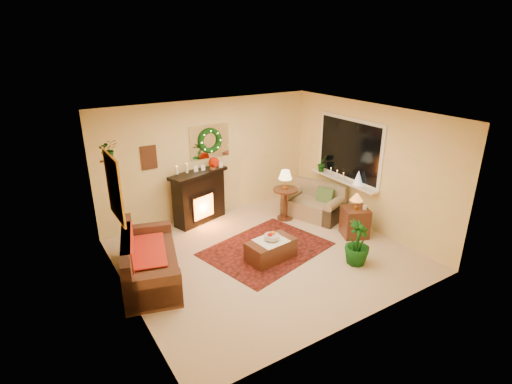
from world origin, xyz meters
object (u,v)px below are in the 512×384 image
fireplace (199,198)px  end_table_square (355,223)px  side_table_round (285,205)px  sofa (150,255)px  coffee_table (271,249)px  loveseat (313,199)px

fireplace → end_table_square: bearing=-61.4°
fireplace → end_table_square: fireplace is taller
fireplace → side_table_round: bearing=-45.8°
sofa → coffee_table: size_ratio=2.17×
fireplace → loveseat: size_ratio=0.92×
fireplace → coffee_table: (0.41, -2.18, -0.34)m
side_table_round → coffee_table: size_ratio=0.80×
fireplace → coffee_table: bearing=-96.5°
sofa → end_table_square: sofa is taller
side_table_round → loveseat: bearing=-21.4°
sofa → side_table_round: bearing=28.2°
loveseat → coffee_table: loveseat is taller
loveseat → side_table_round: (-0.60, 0.24, -0.09)m
sofa → coffee_table: sofa is taller
fireplace → end_table_square: 3.32m
side_table_round → end_table_square: bearing=-63.1°
loveseat → sofa: bearing=166.7°
fireplace → side_table_round: size_ratio=1.66×
side_table_round → end_table_square: size_ratio=1.18×
sofa → side_table_round: sofa is taller
loveseat → coffee_table: bearing=-171.0°
fireplace → loveseat: bearing=-43.9°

